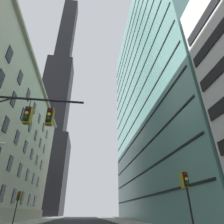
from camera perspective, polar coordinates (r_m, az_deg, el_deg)
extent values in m
cube|color=#9E937A|center=(41.49, -22.34, 12.18)|extent=(0.70, 58.61, 0.60)
cube|color=black|center=(32.45, -30.89, -20.82)|extent=(0.14, 1.40, 2.20)
cube|color=black|center=(37.15, -28.15, -21.99)|extent=(0.14, 1.40, 2.20)
cube|color=black|center=(41.92, -26.00, -22.86)|extent=(0.14, 1.40, 2.20)
cube|color=black|center=(46.74, -24.27, -23.54)|extent=(0.14, 1.40, 2.20)
cube|color=black|center=(51.59, -22.85, -24.07)|extent=(0.14, 1.40, 2.20)
cube|color=black|center=(33.03, -29.04, -13.75)|extent=(0.14, 1.40, 2.20)
cube|color=black|center=(37.66, -26.65, -15.76)|extent=(0.14, 1.40, 2.20)
cube|color=black|center=(42.37, -24.75, -17.31)|extent=(0.14, 1.40, 2.20)
cube|color=black|center=(47.14, -23.21, -18.53)|extent=(0.14, 1.40, 2.20)
cube|color=black|center=(51.96, -21.93, -19.52)|extent=(0.14, 1.40, 2.20)
cube|color=black|center=(29.77, -30.08, -3.44)|extent=(0.14, 1.40, 2.20)
cube|color=black|center=(34.11, -27.38, -7.01)|extent=(0.14, 1.40, 2.20)
cube|color=black|center=(38.61, -25.28, -9.75)|extent=(0.14, 1.40, 2.20)
cube|color=black|center=(43.22, -23.60, -11.91)|extent=(0.14, 1.40, 2.20)
cube|color=black|center=(47.91, -22.23, -13.64)|extent=(0.14, 1.40, 2.20)
cube|color=black|center=(52.66, -21.08, -15.05)|extent=(0.14, 1.40, 2.20)
cube|color=black|center=(27.70, -31.29, 8.88)|extent=(0.14, 1.40, 2.20)
cube|color=black|center=(31.54, -28.24, 3.45)|extent=(0.14, 1.40, 2.20)
cube|color=black|center=(35.66, -25.89, -0.77)|extent=(0.14, 1.40, 2.20)
cube|color=black|center=(39.99, -24.05, -4.10)|extent=(0.14, 1.40, 2.20)
cube|color=black|center=(44.46, -22.55, -6.76)|extent=(0.14, 1.40, 2.20)
cube|color=black|center=(49.03, -21.33, -8.93)|extent=(0.14, 1.40, 2.20)
cube|color=black|center=(53.67, -20.30, -10.73)|extent=(0.14, 1.40, 2.20)
cube|color=black|center=(30.18, -29.23, 15.30)|extent=(0.14, 1.40, 2.20)
cube|color=black|center=(33.73, -26.59, 9.53)|extent=(0.14, 1.40, 2.20)
cube|color=black|center=(37.62, -24.55, 4.89)|extent=(0.14, 1.40, 2.20)
cube|color=black|center=(41.74, -22.92, 1.14)|extent=(0.14, 1.40, 2.20)
cube|color=black|center=(46.04, -21.59, -1.93)|extent=(0.14, 1.40, 2.20)
cube|color=black|center=(50.47, -20.49, -4.46)|extent=(0.14, 1.40, 2.20)
cube|color=black|center=(54.99, -19.56, -6.58)|extent=(0.14, 1.40, 2.20)
cube|color=black|center=(105.59, -20.77, -17.44)|extent=(23.53, 23.53, 38.14)
cube|color=black|center=(122.37, -17.02, 4.41)|extent=(16.47, 16.47, 55.47)
cube|color=black|center=(163.98, -13.69, 23.03)|extent=(10.59, 10.59, 69.34)
cylinder|color=silver|center=(200.34, -11.29, 31.03)|extent=(1.20, 1.20, 20.13)
cube|color=slate|center=(50.66, 17.29, 5.74)|extent=(19.74, 47.34, 58.34)
cube|color=black|center=(38.86, 8.42, -24.91)|extent=(0.12, 46.34, 0.24)
cube|color=black|center=(39.31, 7.99, -19.09)|extent=(0.12, 46.34, 0.24)
cube|color=black|center=(40.15, 7.59, -13.46)|extent=(0.12, 46.34, 0.24)
cube|color=black|center=(41.37, 7.24, -8.12)|extent=(0.12, 46.34, 0.24)
cube|color=black|center=(42.92, 6.92, -3.11)|extent=(0.12, 46.34, 0.24)
cube|color=black|center=(44.78, 6.62, 1.51)|extent=(0.12, 46.34, 0.24)
cube|color=black|center=(46.91, 6.35, 5.74)|extent=(0.12, 46.34, 0.24)
cube|color=black|center=(49.27, 6.10, 9.58)|extent=(0.12, 46.34, 0.24)
cube|color=black|center=(51.83, 5.87, 13.05)|extent=(0.12, 46.34, 0.24)
cube|color=black|center=(54.57, 5.65, 16.19)|extent=(0.12, 46.34, 0.24)
cube|color=black|center=(57.45, 5.45, 19.02)|extent=(0.12, 46.34, 0.24)
cube|color=black|center=(60.46, 5.27, 21.58)|extent=(0.12, 46.34, 0.24)
cube|color=black|center=(63.58, 5.09, 23.88)|extent=(0.12, 46.34, 0.24)
cylinder|color=black|center=(12.30, -24.79, 3.74)|extent=(6.80, 0.14, 0.14)
cylinder|color=black|center=(12.08, -24.06, 2.49)|extent=(0.04, 0.04, 0.60)
cube|color=black|center=(11.74, -24.77, -0.65)|extent=(0.30, 0.30, 0.90)
cube|color=olive|center=(11.89, -24.58, -1.03)|extent=(0.40, 0.40, 1.04)
sphere|color=#450808|center=(11.73, -24.69, 0.92)|extent=(0.20, 0.20, 0.20)
sphere|color=yellow|center=(11.61, -24.96, -0.28)|extent=(0.20, 0.20, 0.20)
sphere|color=#083D10|center=(11.49, -25.25, -1.51)|extent=(0.20, 0.20, 0.20)
cylinder|color=black|center=(11.77, -18.26, 2.16)|extent=(0.04, 0.04, 0.60)
cube|color=black|center=(11.42, -18.83, -1.08)|extent=(0.30, 0.30, 0.90)
cube|color=olive|center=(11.57, -18.70, -1.46)|extent=(0.40, 0.40, 1.04)
sphere|color=#450808|center=(11.41, -18.73, 0.54)|extent=(0.20, 0.20, 0.20)
sphere|color=yellow|center=(11.28, -18.95, -0.71)|extent=(0.20, 0.20, 0.20)
sphere|color=#083D10|center=(11.16, -19.18, -1.97)|extent=(0.20, 0.20, 0.20)
cylinder|color=black|center=(13.70, 22.96, -24.73)|extent=(0.12, 0.12, 3.89)
cube|color=black|center=(13.83, 21.78, -18.84)|extent=(0.30, 0.30, 0.90)
cube|color=olive|center=(13.98, 21.45, -18.99)|extent=(0.40, 0.40, 1.04)
sphere|color=#450808|center=(13.73, 21.88, -17.57)|extent=(0.20, 0.20, 0.20)
sphere|color=yellow|center=(13.69, 22.10, -18.71)|extent=(0.20, 0.20, 0.20)
sphere|color=#083D10|center=(13.65, 22.32, -19.85)|extent=(0.20, 0.20, 0.20)
cylinder|color=black|center=(26.40, -27.67, -25.02)|extent=(0.12, 0.12, 3.69)
cube|color=black|center=(26.45, -26.97, -22.17)|extent=(0.30, 0.30, 0.90)
cube|color=olive|center=(26.61, -26.86, -22.22)|extent=(0.40, 0.40, 1.04)
sphere|color=red|center=(26.32, -26.93, -21.53)|extent=(0.20, 0.20, 0.20)
sphere|color=#4B3A08|center=(26.30, -27.07, -22.13)|extent=(0.20, 0.20, 0.20)
sphere|color=#083D10|center=(26.28, -27.22, -22.72)|extent=(0.20, 0.20, 0.20)
ellipsoid|color=#EFE5C6|center=(19.26, -30.94, -8.37)|extent=(0.56, 0.32, 0.24)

